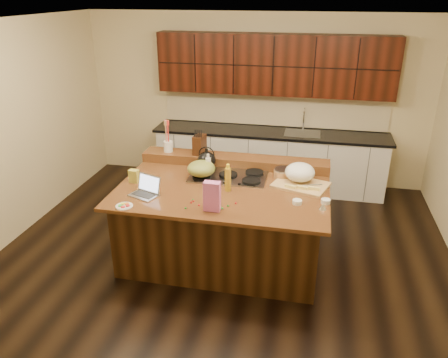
# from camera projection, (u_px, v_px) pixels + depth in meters

# --- Properties ---
(room) EXTENTS (5.52, 5.02, 2.72)m
(room) POSITION_uv_depth(u_px,v_px,m) (223.00, 152.00, 4.83)
(room) COLOR black
(room) RESTS_ON ground
(island) EXTENTS (2.40, 1.60, 0.92)m
(island) POSITION_uv_depth(u_px,v_px,m) (223.00, 222.00, 5.19)
(island) COLOR black
(island) RESTS_ON ground
(back_ledge) EXTENTS (2.40, 0.30, 0.12)m
(back_ledge) POSITION_uv_depth(u_px,v_px,m) (234.00, 161.00, 5.61)
(back_ledge) COLOR black
(back_ledge) RESTS_ON island
(cooktop) EXTENTS (0.92, 0.52, 0.05)m
(cooktop) POSITION_uv_depth(u_px,v_px,m) (228.00, 176.00, 5.27)
(cooktop) COLOR gray
(cooktop) RESTS_ON island
(back_counter) EXTENTS (3.70, 0.66, 2.40)m
(back_counter) POSITION_uv_depth(u_px,v_px,m) (271.00, 128.00, 6.91)
(back_counter) COLOR silver
(back_counter) RESTS_ON ground
(kettle) EXTENTS (0.30, 0.30, 0.21)m
(kettle) POSITION_uv_depth(u_px,v_px,m) (207.00, 160.00, 5.39)
(kettle) COLOR black
(kettle) RESTS_ON cooktop
(green_bowl) EXTENTS (0.35, 0.35, 0.18)m
(green_bowl) POSITION_uv_depth(u_px,v_px,m) (201.00, 169.00, 5.16)
(green_bowl) COLOR olive
(green_bowl) RESTS_ON cooktop
(laptop) EXTENTS (0.36, 0.33, 0.21)m
(laptop) POSITION_uv_depth(u_px,v_px,m) (146.00, 190.00, 4.81)
(laptop) COLOR #B7B7BC
(laptop) RESTS_ON island
(oil_bottle) EXTENTS (0.09, 0.09, 0.27)m
(oil_bottle) POSITION_uv_depth(u_px,v_px,m) (228.00, 180.00, 4.86)
(oil_bottle) COLOR gold
(oil_bottle) RESTS_ON island
(vinegar_bottle) EXTENTS (0.08, 0.08, 0.25)m
(vinegar_bottle) POSITION_uv_depth(u_px,v_px,m) (208.00, 168.00, 5.21)
(vinegar_bottle) COLOR silver
(vinegar_bottle) RESTS_ON island
(wooden_tray) EXTENTS (0.70, 0.59, 0.24)m
(wooden_tray) POSITION_uv_depth(u_px,v_px,m) (300.00, 175.00, 5.05)
(wooden_tray) COLOR tan
(wooden_tray) RESTS_ON island
(ramekin_a) EXTENTS (0.12, 0.12, 0.04)m
(ramekin_a) POSITION_uv_depth(u_px,v_px,m) (297.00, 202.00, 4.61)
(ramekin_a) COLOR white
(ramekin_a) RESTS_ON island
(ramekin_b) EXTENTS (0.13, 0.13, 0.04)m
(ramekin_b) POSITION_uv_depth(u_px,v_px,m) (326.00, 201.00, 4.62)
(ramekin_b) COLOR white
(ramekin_b) RESTS_ON island
(ramekin_c) EXTENTS (0.11, 0.11, 0.04)m
(ramekin_c) POSITION_uv_depth(u_px,v_px,m) (299.00, 177.00, 5.21)
(ramekin_c) COLOR white
(ramekin_c) RESTS_ON island
(strainer_bowl) EXTENTS (0.32, 0.32, 0.09)m
(strainer_bowl) POSITION_uv_depth(u_px,v_px,m) (284.00, 174.00, 5.25)
(strainer_bowl) COLOR #996B3F
(strainer_bowl) RESTS_ON island
(kitchen_timer) EXTENTS (0.08, 0.08, 0.07)m
(kitchen_timer) POSITION_uv_depth(u_px,v_px,m) (323.00, 206.00, 4.49)
(kitchen_timer) COLOR silver
(kitchen_timer) RESTS_ON island
(pink_bag) EXTENTS (0.17, 0.09, 0.31)m
(pink_bag) POSITION_uv_depth(u_px,v_px,m) (212.00, 196.00, 4.42)
(pink_bag) COLOR #D162A7
(pink_bag) RESTS_ON island
(candy_plate) EXTENTS (0.22, 0.22, 0.01)m
(candy_plate) POSITION_uv_depth(u_px,v_px,m) (124.00, 206.00, 4.55)
(candy_plate) COLOR white
(candy_plate) RESTS_ON island
(package_box) EXTENTS (0.12, 0.09, 0.15)m
(package_box) POSITION_uv_depth(u_px,v_px,m) (134.00, 176.00, 5.10)
(package_box) COLOR gold
(package_box) RESTS_ON island
(utensil_crock) EXTENTS (0.15, 0.15, 0.14)m
(utensil_crock) POSITION_uv_depth(u_px,v_px,m) (168.00, 146.00, 5.72)
(utensil_crock) COLOR white
(utensil_crock) RESTS_ON back_ledge
(knife_block) EXTENTS (0.15, 0.22, 0.25)m
(knife_block) POSITION_uv_depth(u_px,v_px,m) (200.00, 145.00, 5.62)
(knife_block) COLOR black
(knife_block) RESTS_ON back_ledge
(gumdrop_0) EXTENTS (0.02, 0.02, 0.02)m
(gumdrop_0) POSITION_uv_depth(u_px,v_px,m) (212.00, 209.00, 4.48)
(gumdrop_0) COLOR red
(gumdrop_0) RESTS_ON island
(gumdrop_1) EXTENTS (0.02, 0.02, 0.02)m
(gumdrop_1) POSITION_uv_depth(u_px,v_px,m) (222.00, 208.00, 4.50)
(gumdrop_1) COLOR #198C26
(gumdrop_1) RESTS_ON island
(gumdrop_2) EXTENTS (0.02, 0.02, 0.02)m
(gumdrop_2) POSITION_uv_depth(u_px,v_px,m) (236.00, 203.00, 4.61)
(gumdrop_2) COLOR red
(gumdrop_2) RESTS_ON island
(gumdrop_3) EXTENTS (0.02, 0.02, 0.02)m
(gumdrop_3) POSITION_uv_depth(u_px,v_px,m) (186.00, 208.00, 4.51)
(gumdrop_3) COLOR #198C26
(gumdrop_3) RESTS_ON island
(gumdrop_4) EXTENTS (0.02, 0.02, 0.02)m
(gumdrop_4) POSITION_uv_depth(u_px,v_px,m) (194.00, 201.00, 4.66)
(gumdrop_4) COLOR red
(gumdrop_4) RESTS_ON island
(gumdrop_5) EXTENTS (0.02, 0.02, 0.02)m
(gumdrop_5) POSITION_uv_depth(u_px,v_px,m) (220.00, 207.00, 4.53)
(gumdrop_5) COLOR #198C26
(gumdrop_5) RESTS_ON island
(gumdrop_6) EXTENTS (0.02, 0.02, 0.02)m
(gumdrop_6) POSITION_uv_depth(u_px,v_px,m) (191.00, 202.00, 4.63)
(gumdrop_6) COLOR red
(gumdrop_6) RESTS_ON island
(gumdrop_7) EXTENTS (0.02, 0.02, 0.02)m
(gumdrop_7) POSITION_uv_depth(u_px,v_px,m) (228.00, 206.00, 4.56)
(gumdrop_7) COLOR #198C26
(gumdrop_7) RESTS_ON island
(gumdrop_8) EXTENTS (0.02, 0.02, 0.02)m
(gumdrop_8) POSITION_uv_depth(u_px,v_px,m) (205.00, 200.00, 4.68)
(gumdrop_8) COLOR red
(gumdrop_8) RESTS_ON island
(gumdrop_9) EXTENTS (0.02, 0.02, 0.02)m
(gumdrop_9) POSITION_uv_depth(u_px,v_px,m) (218.00, 210.00, 4.48)
(gumdrop_9) COLOR #198C26
(gumdrop_9) RESTS_ON island
(gumdrop_10) EXTENTS (0.02, 0.02, 0.02)m
(gumdrop_10) POSITION_uv_depth(u_px,v_px,m) (218.00, 204.00, 4.60)
(gumdrop_10) COLOR red
(gumdrop_10) RESTS_ON island
(gumdrop_11) EXTENTS (0.02, 0.02, 0.02)m
(gumdrop_11) POSITION_uv_depth(u_px,v_px,m) (213.00, 204.00, 4.58)
(gumdrop_11) COLOR #198C26
(gumdrop_11) RESTS_ON island
(gumdrop_12) EXTENTS (0.02, 0.02, 0.02)m
(gumdrop_12) POSITION_uv_depth(u_px,v_px,m) (217.00, 204.00, 4.59)
(gumdrop_12) COLOR red
(gumdrop_12) RESTS_ON island
(gumdrop_13) EXTENTS (0.02, 0.02, 0.02)m
(gumdrop_13) POSITION_uv_depth(u_px,v_px,m) (193.00, 200.00, 4.68)
(gumdrop_13) COLOR #198C26
(gumdrop_13) RESTS_ON island
(gumdrop_14) EXTENTS (0.02, 0.02, 0.02)m
(gumdrop_14) POSITION_uv_depth(u_px,v_px,m) (199.00, 205.00, 4.57)
(gumdrop_14) COLOR red
(gumdrop_14) RESTS_ON island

